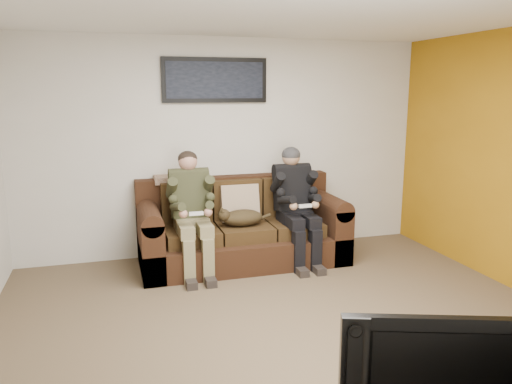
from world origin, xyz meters
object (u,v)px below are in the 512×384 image
object	(u,v)px
framed_poster	(215,80)
person_right	(296,198)
person_left	(191,205)
sofa	(241,230)
television	(458,372)
cat	(241,217)

from	to	relation	value
framed_poster	person_right	bearing A→B (deg)	-35.63
person_left	person_right	size ratio (longest dim) A/B	0.99
sofa	television	distance (m)	3.80
person_left	framed_poster	size ratio (longest dim) A/B	1.06
sofa	cat	bearing A→B (deg)	-104.13
sofa	cat	xyz separation A→B (m)	(-0.05, -0.20, 0.21)
cat	television	bearing A→B (deg)	-88.78
person_left	framed_poster	distance (m)	1.52
sofa	television	bearing A→B (deg)	-89.60
person_left	cat	size ratio (longest dim) A/B	2.02
cat	framed_poster	xyz separation A→B (m)	(-0.15, 0.58, 1.53)
person_left	person_right	xyz separation A→B (m)	(1.22, 0.00, 0.00)
person_left	television	distance (m)	3.64
sofa	television	xyz separation A→B (m)	(0.03, -3.78, 0.37)
sofa	person_left	xyz separation A→B (m)	(-0.61, -0.20, 0.39)
sofa	cat	size ratio (longest dim) A/B	3.58
person_right	television	size ratio (longest dim) A/B	1.21
sofa	framed_poster	xyz separation A→B (m)	(-0.20, 0.38, 1.74)
person_right	framed_poster	size ratio (longest dim) A/B	1.07
person_right	television	world-z (taller)	person_right
person_left	television	bearing A→B (deg)	-79.96
person_left	framed_poster	world-z (taller)	framed_poster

